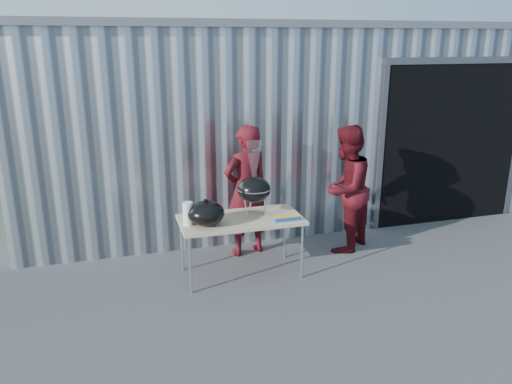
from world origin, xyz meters
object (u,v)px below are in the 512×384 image
object	(u,v)px
kettle_grill	(254,182)
person_cook	(246,191)
folding_table	(241,221)
person_bystander	(346,189)

from	to	relation	value
kettle_grill	person_cook	bearing A→B (deg)	84.33
folding_table	person_bystander	bearing A→B (deg)	13.54
kettle_grill	person_cook	xyz separation A→B (m)	(0.06, 0.56, -0.28)
folding_table	kettle_grill	world-z (taller)	kettle_grill
person_bystander	person_cook	bearing A→B (deg)	-49.02
kettle_grill	person_bystander	distance (m)	1.47
folding_table	kettle_grill	distance (m)	0.50
kettle_grill	folding_table	bearing A→B (deg)	-160.61
folding_table	kettle_grill	xyz separation A→B (m)	(0.19, 0.07, 0.46)
person_cook	person_bystander	size ratio (longest dim) A/B	1.02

